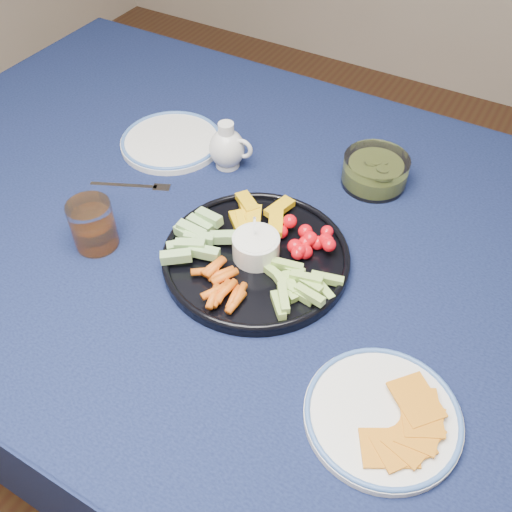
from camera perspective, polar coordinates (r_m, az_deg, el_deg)
The scene contains 9 objects.
dining_table at distance 1.11m, azimuth -0.17°, elevation -0.33°, with size 1.67×1.07×0.75m.
crudite_platter at distance 0.97m, azimuth -0.14°, elevation 0.19°, with size 0.32×0.32×0.10m.
creamer_pitcher at distance 1.16m, azimuth -2.87°, elevation 10.74°, with size 0.09×0.07×0.10m.
pickle_bowl at distance 1.15m, azimuth 11.80°, elevation 8.22°, with size 0.13×0.13×0.06m.
cheese_plate at distance 0.82m, azimuth 12.58°, elevation -15.20°, with size 0.22×0.22×0.03m.
juice_tumbler at distance 1.03m, azimuth -15.93°, elevation 2.77°, with size 0.08×0.08×0.09m.
fork_left at distance 1.15m, azimuth -11.81°, elevation 6.81°, with size 0.15×0.08×0.00m.
fork_right at distance 0.80m, azimuth 11.22°, elevation -18.74°, with size 0.15×0.06×0.00m.
side_plate_extra at distance 1.25m, azimuth -8.45°, elevation 11.31°, with size 0.22×0.22×0.02m.
Camera 1 is at (0.38, -0.65, 1.47)m, focal length 40.00 mm.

